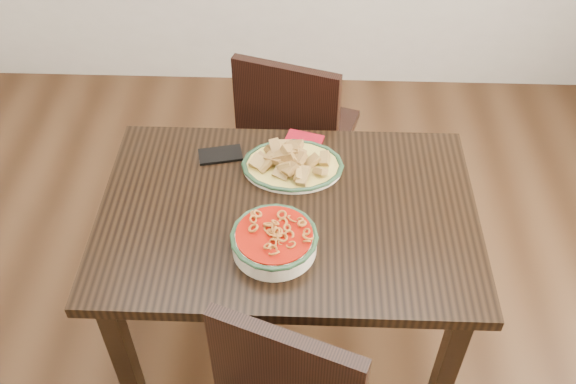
{
  "coord_description": "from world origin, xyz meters",
  "views": [
    {
      "loc": [
        0.12,
        -1.43,
        2.21
      ],
      "look_at": [
        0.07,
        -0.02,
        0.81
      ],
      "focal_mm": 40.0,
      "sensor_mm": 36.0,
      "label": 1
    }
  ],
  "objects_px": {
    "fish_plate": "(293,158)",
    "smartphone": "(220,155)",
    "dining_table": "(288,231)",
    "chair_far": "(295,132)",
    "noodle_bowl": "(274,239)"
  },
  "relations": [
    {
      "from": "fish_plate",
      "to": "smartphone",
      "type": "distance_m",
      "value": 0.26
    },
    {
      "from": "dining_table",
      "to": "smartphone",
      "type": "xyz_separation_m",
      "value": [
        -0.24,
        0.25,
        0.1
      ]
    },
    {
      "from": "fish_plate",
      "to": "smartphone",
      "type": "xyz_separation_m",
      "value": [
        -0.25,
        0.05,
        -0.04
      ]
    },
    {
      "from": "dining_table",
      "to": "chair_far",
      "type": "bearing_deg",
      "value": 89.72
    },
    {
      "from": "dining_table",
      "to": "fish_plate",
      "type": "relative_size",
      "value": 3.58
    },
    {
      "from": "chair_far",
      "to": "smartphone",
      "type": "relative_size",
      "value": 6.06
    },
    {
      "from": "dining_table",
      "to": "chair_far",
      "type": "xyz_separation_m",
      "value": [
        0.0,
        0.69,
        -0.15
      ]
    },
    {
      "from": "dining_table",
      "to": "fish_plate",
      "type": "height_order",
      "value": "fish_plate"
    },
    {
      "from": "fish_plate",
      "to": "smartphone",
      "type": "height_order",
      "value": "fish_plate"
    },
    {
      "from": "noodle_bowl",
      "to": "smartphone",
      "type": "xyz_separation_m",
      "value": [
        -0.21,
        0.41,
        -0.04
      ]
    },
    {
      "from": "chair_far",
      "to": "noodle_bowl",
      "type": "bearing_deg",
      "value": 104.85
    },
    {
      "from": "noodle_bowl",
      "to": "smartphone",
      "type": "distance_m",
      "value": 0.46
    },
    {
      "from": "chair_far",
      "to": "fish_plate",
      "type": "height_order",
      "value": "chair_far"
    },
    {
      "from": "dining_table",
      "to": "fish_plate",
      "type": "bearing_deg",
      "value": 87.34
    },
    {
      "from": "dining_table",
      "to": "fish_plate",
      "type": "distance_m",
      "value": 0.24
    }
  ]
}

